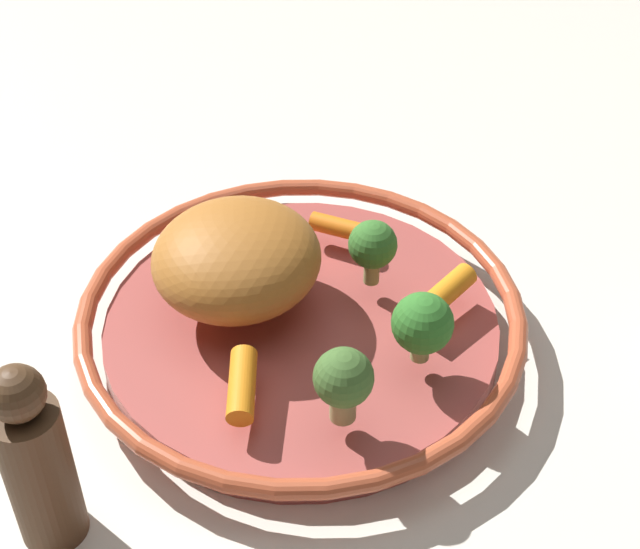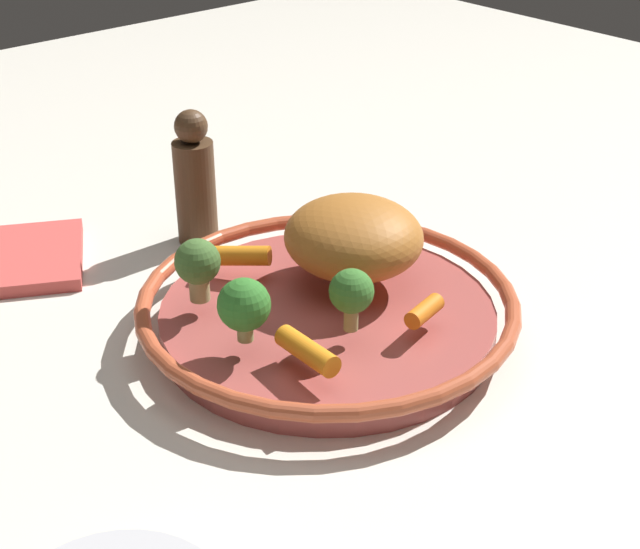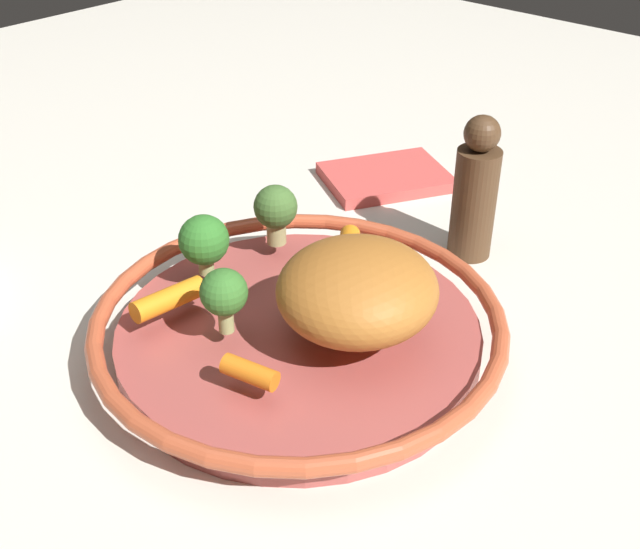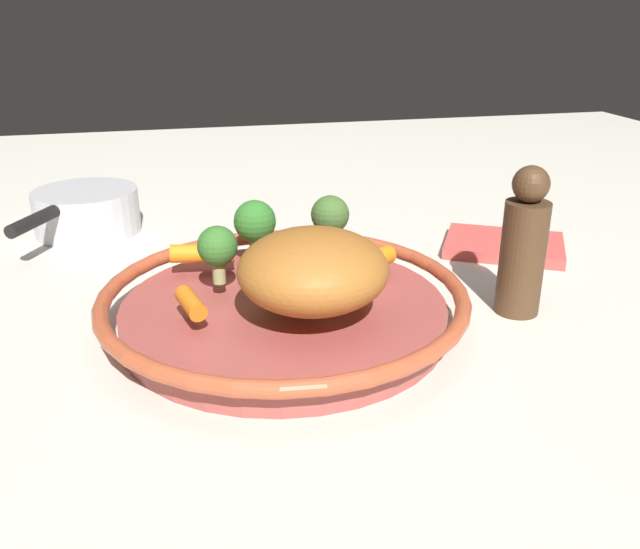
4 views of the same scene
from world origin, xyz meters
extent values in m
plane|color=silver|center=(0.00, 0.00, 0.00)|extent=(2.19, 2.19, 0.00)
cylinder|color=#A84C47|center=(0.00, 0.00, 0.01)|extent=(0.31, 0.31, 0.03)
torus|color=#BC5231|center=(0.00, 0.00, 0.03)|extent=(0.35, 0.35, 0.01)
ellipsoid|color=#AD6728|center=(0.02, -0.05, 0.08)|extent=(0.15, 0.15, 0.07)
cylinder|color=orange|center=(-0.07, 0.08, 0.05)|extent=(0.07, 0.02, 0.02)
cylinder|color=orange|center=(-0.09, -0.03, 0.05)|extent=(0.03, 0.05, 0.02)
cylinder|color=orange|center=(0.10, 0.03, 0.05)|extent=(0.06, 0.05, 0.02)
cylinder|color=#96AA66|center=(-0.01, 0.10, 0.05)|extent=(0.01, 0.01, 0.01)
sphere|color=#32762A|center=(-0.01, 0.10, 0.08)|extent=(0.05, 0.05, 0.05)
cylinder|color=tan|center=(0.07, 0.09, 0.05)|extent=(0.02, 0.02, 0.02)
sphere|color=#42682E|center=(0.07, 0.09, 0.08)|extent=(0.04, 0.04, 0.04)
cylinder|color=#9AA666|center=(-0.06, 0.02, 0.05)|extent=(0.01, 0.01, 0.02)
sphere|color=#37722B|center=(-0.06, 0.02, 0.08)|extent=(0.04, 0.04, 0.04)
cylinder|color=#4C331E|center=(0.24, -0.02, 0.06)|extent=(0.04, 0.04, 0.11)
sphere|color=#4C331E|center=(0.24, -0.02, 0.13)|extent=(0.04, 0.04, 0.04)
cylinder|color=silver|center=(-0.21, 0.34, 0.03)|extent=(0.14, 0.14, 0.06)
cylinder|color=black|center=(-0.26, 0.24, 0.05)|extent=(0.05, 0.08, 0.02)
cube|color=#D14C47|center=(0.31, 0.15, 0.01)|extent=(0.18, 0.16, 0.01)
camera|label=1|loc=(0.43, 0.36, 0.55)|focal=54.94mm
camera|label=2|loc=(-0.55, 0.49, 0.47)|focal=52.63mm
camera|label=3|loc=(-0.39, -0.37, 0.43)|focal=44.49mm
camera|label=4|loc=(-0.10, -0.58, 0.30)|focal=37.91mm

